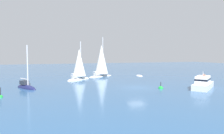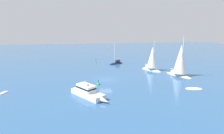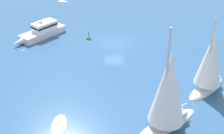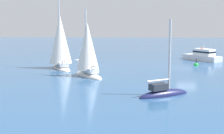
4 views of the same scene
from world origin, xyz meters
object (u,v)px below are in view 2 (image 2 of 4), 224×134
Objects in this scene: sailboat at (180,61)px; rib at (194,89)px; sloop at (152,60)px; dinghy at (4,93)px; channel_buoy at (98,84)px; mooring_buoy at (96,63)px; launch at (88,92)px; sloop_1 at (116,63)px.

rib is at bearing -37.38° from sailboat.
sloop is 0.86× the size of sailboat.
dinghy is at bearing -105.96° from sailboat.
rib is 2.50× the size of channel_buoy.
mooring_buoy is at bearing -165.04° from sloop.
launch reaches higher than channel_buoy.
sailboat is at bearing 97.37° from sloop_1.
launch reaches higher than mooring_buoy.
launch is 3.33× the size of dinghy.
channel_buoy is at bearing 39.44° from sloop_1.
sloop reaches higher than launch.
sloop is 6.23× the size of channel_buoy.
channel_buoy reaches higher than dinghy.
mooring_buoy is (15.81, -25.73, 0.03)m from rib.
sloop_1 reaches higher than launch.
sailboat reaches higher than mooring_buoy.
channel_buoy is at bearing -104.34° from sailboat.
rib is (-10.09, 23.35, -0.20)m from sloop_1.
mooring_buoy is (17.55, -17.18, -3.25)m from sailboat.
channel_buoy is 0.91× the size of mooring_buoy.
rib is 30.20m from mooring_buoy.
sloop is 1.16× the size of sloop_1.
launch reaches higher than dinghy.
sloop is 12.01m from sloop_1.
sailboat is at bearing -168.46° from channel_buoy.
rib is 0.45× the size of launch.
sailboat is 6.59× the size of mooring_buoy.
launch is 22.61m from sailboat.
channel_buoy is 20.93m from mooring_buoy.
launch is at bearing 84.07° from mooring_buoy.
sloop_1 is 6.21m from mooring_buoy.
sloop_1 is at bearing -109.27° from channel_buoy.
launch is 5.50× the size of channel_buoy.
rib is 32.53m from dinghy.
dinghy is at bearing 11.62° from sloop_1.
sailboat is (-11.83, 14.79, 3.08)m from sloop_1.
channel_buoy is (6.48, 18.53, -0.20)m from sloop_1.
mooring_buoy reaches higher than channel_buoy.
channel_buoy is (13.97, 9.46, -2.65)m from sloop.
channel_buoy is (-2.03, -5.82, -0.75)m from launch.
sailboat is 4.37× the size of dinghy.
launch is at bearing 70.81° from channel_buoy.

